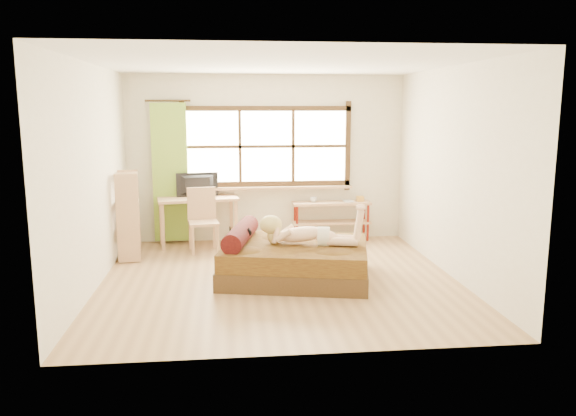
{
  "coord_description": "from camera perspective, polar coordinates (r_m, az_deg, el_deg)",
  "views": [
    {
      "loc": [
        -0.62,
        -6.91,
        2.18
      ],
      "look_at": [
        0.13,
        0.2,
        0.89
      ],
      "focal_mm": 35.0,
      "sensor_mm": 36.0,
      "label": 1
    }
  ],
  "objects": [
    {
      "name": "wall_front",
      "position": [
        4.77,
        1.51,
        0.21
      ],
      "size": [
        4.5,
        0.0,
        4.5
      ],
      "primitive_type": "plane",
      "rotation": [
        -1.57,
        0.0,
        0.0
      ],
      "color": "silver",
      "rests_on": "floor"
    },
    {
      "name": "monitor",
      "position": [
        9.0,
        -9.17,
        2.32
      ],
      "size": [
        0.66,
        0.19,
        0.38
      ],
      "primitive_type": "imported",
      "rotation": [
        0.0,
        0.0,
        3.3
      ],
      "color": "black",
      "rests_on": "desk"
    },
    {
      "name": "cup",
      "position": [
        9.2,
        2.61,
        0.86
      ],
      "size": [
        0.11,
        0.11,
        0.09
      ],
      "primitive_type": "imported",
      "rotation": [
        0.0,
        0.0,
        0.02
      ],
      "color": "gray",
      "rests_on": "pipe_shelf"
    },
    {
      "name": "desk",
      "position": [
        9.0,
        -9.14,
        0.43
      ],
      "size": [
        1.31,
        0.76,
        0.77
      ],
      "rotation": [
        0.0,
        0.0,
        0.16
      ],
      "color": "tan",
      "rests_on": "floor"
    },
    {
      "name": "bookshelf",
      "position": [
        8.43,
        -15.92,
        -0.71
      ],
      "size": [
        0.38,
        0.58,
        1.26
      ],
      "rotation": [
        0.0,
        0.0,
        0.14
      ],
      "color": "tan",
      "rests_on": "floor"
    },
    {
      "name": "kitten",
      "position": [
        7.22,
        -4.99,
        -2.74
      ],
      "size": [
        0.29,
        0.17,
        0.22
      ],
      "primitive_type": null,
      "rotation": [
        0.0,
        0.0,
        -0.22
      ],
      "color": "black",
      "rests_on": "bed"
    },
    {
      "name": "pipe_shelf",
      "position": [
        9.29,
        4.51,
        -0.41
      ],
      "size": [
        1.29,
        0.34,
        0.73
      ],
      "rotation": [
        0.0,
        0.0,
        0.02
      ],
      "color": "tan",
      "rests_on": "floor"
    },
    {
      "name": "curtain",
      "position": [
        9.14,
        -11.88,
        3.52
      ],
      "size": [
        0.55,
        0.1,
        2.2
      ],
      "primitive_type": "cube",
      "color": "olive",
      "rests_on": "wall_back"
    },
    {
      "name": "wall_left",
      "position": [
        7.15,
        -19.22,
        2.98
      ],
      "size": [
        0.0,
        4.5,
        4.5
      ],
      "primitive_type": "plane",
      "rotation": [
        1.57,
        0.0,
        1.57
      ],
      "color": "silver",
      "rests_on": "floor"
    },
    {
      "name": "ceiling",
      "position": [
        6.96,
        -0.95,
        14.5
      ],
      "size": [
        4.5,
        4.5,
        0.0
      ],
      "primitive_type": "plane",
      "rotation": [
        3.14,
        0.0,
        0.0
      ],
      "color": "white",
      "rests_on": "wall_back"
    },
    {
      "name": "window",
      "position": [
        9.17,
        -2.18,
        6.01
      ],
      "size": [
        2.8,
        0.16,
        1.46
      ],
      "color": "#FFEDBF",
      "rests_on": "wall_back"
    },
    {
      "name": "bed",
      "position": [
        7.25,
        0.43,
        -5.24
      ],
      "size": [
        2.1,
        1.82,
        0.69
      ],
      "rotation": [
        0.0,
        0.0,
        -0.22
      ],
      "color": "#32210F",
      "rests_on": "floor"
    },
    {
      "name": "chair",
      "position": [
        8.66,
        -8.67,
        -0.82
      ],
      "size": [
        0.5,
        0.5,
        0.97
      ],
      "rotation": [
        0.0,
        0.0,
        0.16
      ],
      "color": "tan",
      "rests_on": "floor"
    },
    {
      "name": "floor",
      "position": [
        7.27,
        -0.89,
        -7.24
      ],
      "size": [
        4.5,
        4.5,
        0.0
      ],
      "primitive_type": "plane",
      "color": "#9E754C",
      "rests_on": "ground"
    },
    {
      "name": "book",
      "position": [
        9.3,
        5.66,
        0.69
      ],
      "size": [
        0.16,
        0.22,
        0.02
      ],
      "primitive_type": "imported",
      "rotation": [
        0.0,
        0.0,
        0.02
      ],
      "color": "gray",
      "rests_on": "pipe_shelf"
    },
    {
      "name": "wall_right",
      "position": [
        7.53,
        16.44,
        3.47
      ],
      "size": [
        0.0,
        4.5,
        4.5
      ],
      "primitive_type": "plane",
      "rotation": [
        1.57,
        0.0,
        -1.57
      ],
      "color": "silver",
      "rests_on": "floor"
    },
    {
      "name": "wall_back",
      "position": [
        9.22,
        -2.18,
        5.03
      ],
      "size": [
        4.5,
        0.0,
        4.5
      ],
      "primitive_type": "plane",
      "rotation": [
        1.57,
        0.0,
        0.0
      ],
      "color": "silver",
      "rests_on": "floor"
    },
    {
      "name": "woman",
      "position": [
        7.11,
        2.04,
        -1.56
      ],
      "size": [
        1.33,
        0.63,
        0.55
      ],
      "primitive_type": null,
      "rotation": [
        0.0,
        0.0,
        -0.22
      ],
      "color": "beige",
      "rests_on": "bed"
    }
  ]
}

